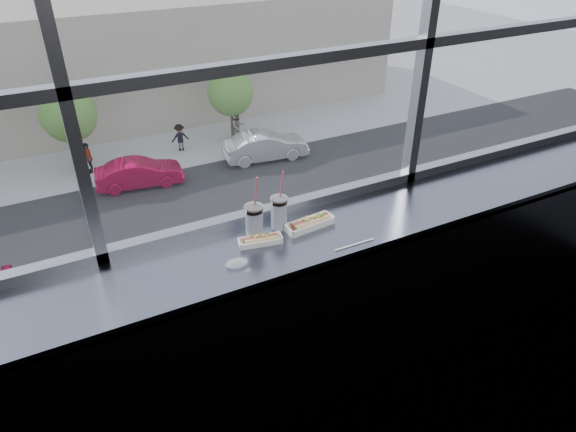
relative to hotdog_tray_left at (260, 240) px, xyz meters
name	(u,v)px	position (x,y,z in m)	size (l,w,h in m)	color
wall_back_lower	(275,285)	(0.20, 0.24, -0.57)	(6.00, 6.00, 0.00)	black
window_mullions	(271,0)	(0.20, 0.24, 1.18)	(6.00, 0.08, 2.40)	gray
counter	(295,241)	(0.20, -0.03, -0.05)	(6.00, 0.55, 0.06)	slate
counter_fascia	(315,338)	(0.20, -0.29, -0.57)	(6.00, 0.04, 1.04)	slate
hotdog_tray_left	(260,240)	(0.00, 0.00, 0.00)	(0.25, 0.12, 0.06)	white
hotdog_tray_right	(310,223)	(0.32, 0.02, 0.01)	(0.30, 0.13, 0.07)	white
soda_cup_left	(254,220)	(0.00, 0.07, 0.09)	(0.11, 0.11, 0.39)	white
soda_cup_right	(279,211)	(0.17, 0.10, 0.08)	(0.10, 0.10, 0.37)	white
loose_straw	(354,245)	(0.45, -0.25, -0.02)	(0.01, 0.01, 0.25)	white
wrapper	(237,263)	(-0.19, -0.12, -0.01)	(0.11, 0.08, 0.03)	silver
plaza_ground	(47,95)	(0.20, 43.74, -12.12)	(120.00, 120.00, 0.00)	gray
street_asphalt	(96,235)	(0.20, 20.24, -12.09)	(80.00, 10.00, 0.06)	black
far_sidewalk	(73,169)	(0.20, 28.24, -12.10)	(80.00, 6.00, 0.04)	gray
far_building	(41,62)	(0.20, 38.24, -8.12)	(50.00, 14.00, 8.00)	gray
car_far_b	(139,169)	(3.35, 24.24, -11.03)	(6.21, 2.59, 2.07)	#BA0033
car_near_e	(399,184)	(15.00, 16.24, -11.04)	(6.13, 2.56, 2.04)	navy
car_near_c	(77,271)	(-1.00, 16.24, -11.04)	(6.13, 2.55, 2.04)	#9D0330
car_far_c	(265,142)	(11.06, 24.24, -10.93)	(6.82, 2.84, 2.27)	silver
car_near_d	(228,232)	(5.47, 16.24, -11.14)	(5.55, 2.31, 1.85)	#FCFFC8
pedestrian_d	(238,124)	(10.73, 27.84, -10.96)	(1.00, 0.75, 2.26)	#66605B
pedestrian_c	(180,135)	(6.80, 27.91, -11.03)	(0.94, 0.70, 2.11)	#66605B
pedestrian_b	(88,155)	(1.14, 27.34, -10.98)	(0.98, 0.74, 2.21)	#66605B
tree_center	(68,115)	(0.66, 28.24, -8.77)	(3.17, 3.17, 4.95)	#47382B
tree_right	(230,93)	(10.49, 28.24, -8.98)	(2.97, 2.97, 4.64)	#47382B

